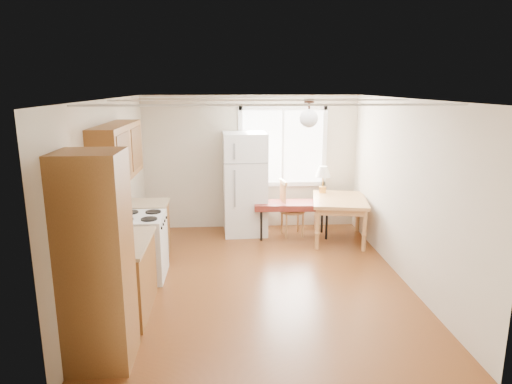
{
  "coord_description": "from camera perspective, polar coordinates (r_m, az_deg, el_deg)",
  "views": [
    {
      "loc": [
        -0.46,
        -5.98,
        2.67
      ],
      "look_at": [
        -0.03,
        0.5,
        1.15
      ],
      "focal_mm": 32.0,
      "sensor_mm": 36.0,
      "label": 1
    }
  ],
  "objects": [
    {
      "name": "room_shell",
      "position": [
        6.16,
        0.62,
        -0.14
      ],
      "size": [
        4.6,
        5.6,
        2.62
      ],
      "color": "#502710",
      "rests_on": "ground"
    },
    {
      "name": "kitchen_run",
      "position": [
        5.78,
        -16.18,
        -5.8
      ],
      "size": [
        0.65,
        3.4,
        2.2
      ],
      "color": "brown",
      "rests_on": "ground"
    },
    {
      "name": "window_unit",
      "position": [
        8.59,
        3.36,
        5.68
      ],
      "size": [
        1.64,
        0.05,
        1.51
      ],
      "color": "white",
      "rests_on": "room_shell"
    },
    {
      "name": "pendant_light",
      "position": [
        6.5,
        6.61,
        9.27
      ],
      "size": [
        0.26,
        0.26,
        0.4
      ],
      "color": "#2F1D15",
      "rests_on": "room_shell"
    },
    {
      "name": "refrigerator",
      "position": [
        8.29,
        -1.4,
        1.05
      ],
      "size": [
        0.79,
        0.81,
        1.85
      ],
      "rotation": [
        0.0,
        0.0,
        0.04
      ],
      "color": "white",
      "rests_on": "ground"
    },
    {
      "name": "bench",
      "position": [
        8.17,
        4.62,
        -1.75
      ],
      "size": [
        1.4,
        0.56,
        0.64
      ],
      "rotation": [
        0.0,
        0.0,
        -0.04
      ],
      "color": "maroon",
      "rests_on": "ground"
    },
    {
      "name": "dining_table",
      "position": [
        8.08,
        10.39,
        -1.49
      ],
      "size": [
        1.11,
        1.35,
        0.75
      ],
      "rotation": [
        0.0,
        0.0,
        -0.18
      ],
      "color": "#A87440",
      "rests_on": "ground"
    },
    {
      "name": "chair",
      "position": [
        8.21,
        3.95,
        -1.55
      ],
      "size": [
        0.47,
        0.46,
        1.02
      ],
      "rotation": [
        0.0,
        0.0,
        0.15
      ],
      "color": "#A87440",
      "rests_on": "ground"
    },
    {
      "name": "table_lamp",
      "position": [
        8.36,
        8.38,
        2.28
      ],
      "size": [
        0.28,
        0.28,
        0.49
      ],
      "rotation": [
        0.0,
        0.0,
        -0.42
      ],
      "color": "gold",
      "rests_on": "dining_table"
    },
    {
      "name": "coffee_maker",
      "position": [
        5.1,
        -17.96,
        -6.3
      ],
      "size": [
        0.2,
        0.24,
        0.35
      ],
      "rotation": [
        0.0,
        0.0,
        0.13
      ],
      "color": "black",
      "rests_on": "kitchen_run"
    },
    {
      "name": "kettle",
      "position": [
        5.74,
        -16.8,
        -4.32
      ],
      "size": [
        0.13,
        0.13,
        0.24
      ],
      "color": "red",
      "rests_on": "kitchen_run"
    }
  ]
}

